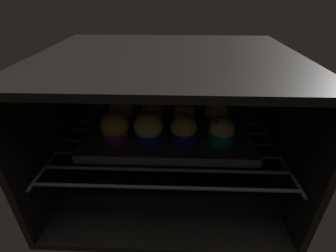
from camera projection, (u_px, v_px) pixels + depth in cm
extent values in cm
cube|color=black|center=(168.00, 177.00, 72.65)|extent=(59.00, 47.00, 1.50)
cube|color=black|center=(168.00, 57.00, 54.85)|extent=(59.00, 47.00, 1.50)
cube|color=black|center=(170.00, 92.00, 83.42)|extent=(59.00, 1.50, 34.00)
cube|color=black|center=(60.00, 124.00, 64.66)|extent=(1.50, 47.00, 34.00)
cube|color=black|center=(280.00, 128.00, 62.85)|extent=(1.50, 47.00, 34.00)
cylinder|color=#4C494C|center=(165.00, 188.00, 49.03)|extent=(54.00, 0.80, 0.80)
cylinder|color=#4C494C|center=(166.00, 170.00, 53.73)|extent=(54.00, 0.80, 0.80)
cylinder|color=#4C494C|center=(167.00, 155.00, 58.42)|extent=(54.00, 0.80, 0.80)
cylinder|color=#4C494C|center=(168.00, 142.00, 63.11)|extent=(54.00, 0.80, 0.80)
cylinder|color=#4C494C|center=(168.00, 131.00, 67.81)|extent=(54.00, 0.80, 0.80)
cylinder|color=#4C494C|center=(169.00, 122.00, 72.50)|extent=(54.00, 0.80, 0.80)
cylinder|color=#4C494C|center=(170.00, 114.00, 77.19)|extent=(54.00, 0.80, 0.80)
cylinder|color=#4C494C|center=(170.00, 106.00, 81.89)|extent=(54.00, 0.80, 0.80)
cylinder|color=#4C494C|center=(69.00, 135.00, 66.31)|extent=(0.80, 42.00, 0.80)
cylinder|color=#4C494C|center=(270.00, 139.00, 64.61)|extent=(0.80, 42.00, 0.80)
cube|color=#4C4C51|center=(168.00, 134.00, 64.62)|extent=(41.64, 24.65, 1.20)
cube|color=#4C4C51|center=(166.00, 159.00, 53.75)|extent=(41.64, 0.80, 1.00)
cube|color=#4C4C51|center=(169.00, 110.00, 74.38)|extent=(41.64, 0.80, 1.00)
cube|color=#4C4C51|center=(91.00, 129.00, 64.71)|extent=(0.80, 24.65, 1.00)
cube|color=#4C4C51|center=(247.00, 132.00, 63.42)|extent=(0.80, 24.65, 1.00)
cylinder|color=#7A238C|center=(116.00, 134.00, 60.41)|extent=(6.39, 6.39, 3.22)
sphere|color=gold|center=(115.00, 125.00, 59.08)|extent=(6.92, 6.92, 6.92)
cylinder|color=#1928B7|center=(149.00, 135.00, 60.13)|extent=(6.39, 6.39, 3.22)
sphere|color=#E0CC7A|center=(148.00, 126.00, 58.85)|extent=(7.02, 7.02, 7.02)
sphere|color=#19511E|center=(146.00, 116.00, 57.17)|extent=(2.31, 2.31, 2.31)
cylinder|color=#1928B7|center=(183.00, 135.00, 59.97)|extent=(6.39, 6.39, 3.22)
sphere|color=gold|center=(184.00, 127.00, 58.80)|extent=(6.39, 6.39, 6.39)
sphere|color=#1E6023|center=(178.00, 116.00, 57.83)|extent=(1.83, 1.83, 1.83)
cylinder|color=#0C8C84|center=(221.00, 136.00, 59.60)|extent=(6.39, 6.39, 3.22)
sphere|color=#E0CC7A|center=(222.00, 129.00, 58.55)|extent=(6.19, 6.19, 6.19)
sphere|color=#1E6023|center=(218.00, 124.00, 57.10)|extent=(1.93, 1.93, 1.93)
cylinder|color=#1928B7|center=(123.00, 119.00, 67.52)|extent=(6.39, 6.39, 3.22)
sphere|color=#E0CC7A|center=(122.00, 110.00, 66.18)|extent=(7.02, 7.02, 7.02)
sphere|color=#1E6023|center=(122.00, 103.00, 64.36)|extent=(2.10, 2.10, 2.10)
cylinder|color=#1928B7|center=(153.00, 119.00, 67.34)|extent=(6.39, 6.39, 3.22)
sphere|color=gold|center=(153.00, 111.00, 66.15)|extent=(6.40, 6.40, 6.40)
sphere|color=#1E6023|center=(156.00, 105.00, 65.14)|extent=(2.18, 2.18, 2.18)
cylinder|color=#0C8C84|center=(183.00, 120.00, 67.02)|extent=(6.39, 6.39, 3.22)
sphere|color=#E0CC7A|center=(184.00, 112.00, 65.91)|extent=(6.10, 6.10, 6.10)
sphere|color=#1E6023|center=(187.00, 107.00, 64.27)|extent=(2.14, 2.14, 2.14)
cylinder|color=#7A238C|center=(215.00, 120.00, 67.01)|extent=(6.39, 6.39, 3.22)
sphere|color=#E0CC7A|center=(216.00, 111.00, 65.74)|extent=(6.41, 6.41, 6.41)
sphere|color=#1E6023|center=(217.00, 103.00, 64.31)|extent=(1.77, 1.77, 1.77)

